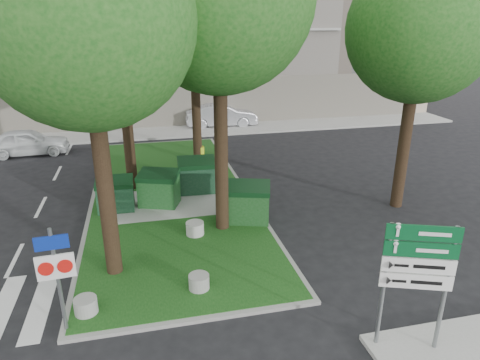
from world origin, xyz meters
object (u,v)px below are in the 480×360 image
object	(u,v)px
dumpster_d	(248,203)
tree_street_right	(424,14)
litter_bin	(200,154)
car_white	(27,142)
directional_sign	(418,268)
tree_median_mid	(119,15)
dumpster_b	(159,189)
bollard_right	(199,282)
car_silver	(221,115)
dumpster_a	(115,195)
dumpster_c	(197,176)
bollard_mid	(195,228)
traffic_sign_pole	(56,268)
bollard_left	(86,306)

from	to	relation	value
dumpster_d	tree_street_right	bearing A→B (deg)	19.16
litter_bin	car_white	world-z (taller)	car_white
directional_sign	car_white	bearing A→B (deg)	142.95
tree_median_mid	car_white	distance (m)	10.55
dumpster_b	litter_bin	world-z (taller)	dumpster_b
dumpster_d	bollard_right	size ratio (longest dim) A/B	3.15
directional_sign	car_silver	bearing A→B (deg)	110.17
bollard_right	tree_street_right	bearing A→B (deg)	25.22
dumpster_a	dumpster_d	size ratio (longest dim) A/B	0.79
dumpster_d	dumpster_a	bearing A→B (deg)	173.43
tree_median_mid	bollard_right	distance (m)	10.50
car_silver	directional_sign	bearing A→B (deg)	-177.91
dumpster_b	dumpster_a	bearing A→B (deg)	-157.08
dumpster_c	bollard_mid	bearing A→B (deg)	-95.96
traffic_sign_pole	dumpster_d	bearing A→B (deg)	35.55
dumpster_c	car_silver	size ratio (longest dim) A/B	0.33
bollard_right	tree_median_mid	bearing A→B (deg)	101.57
traffic_sign_pole	car_white	bearing A→B (deg)	100.34
tree_street_right	tree_median_mid	bearing A→B (deg)	158.20
dumpster_a	car_silver	xyz separation A→B (m)	(6.42, 12.68, 0.06)
bollard_mid	directional_sign	distance (m)	7.46
bollard_right	dumpster_b	bearing A→B (deg)	96.92
dumpster_c	bollard_left	bearing A→B (deg)	-114.17
tree_median_mid	tree_street_right	distance (m)	10.77
dumpster_c	directional_sign	distance (m)	10.55
litter_bin	directional_sign	xyz separation A→B (m)	(2.49, -14.03, 1.58)
litter_bin	tree_street_right	bearing A→B (deg)	-45.88
litter_bin	car_silver	xyz separation A→B (m)	(2.50, 7.47, 0.30)
bollard_mid	dumpster_a	bearing A→B (deg)	134.55
dumpster_a	dumpster_b	size ratio (longest dim) A/B	0.79
directional_sign	dumpster_d	bearing A→B (deg)	125.15
tree_median_mid	directional_sign	distance (m)	13.39
dumpster_c	car_silver	distance (m)	11.97
car_white	bollard_mid	bearing A→B (deg)	-149.19
tree_street_right	car_silver	size ratio (longest dim) A/B	2.12
dumpster_d	bollard_left	size ratio (longest dim) A/B	3.12
bollard_mid	car_silver	world-z (taller)	car_silver
bollard_mid	litter_bin	bearing A→B (deg)	80.50
tree_median_mid	dumpster_b	world-z (taller)	tree_median_mid
dumpster_d	bollard_right	xyz separation A→B (m)	(-2.29, -3.71, -0.47)
tree_street_right	traffic_sign_pole	distance (m)	13.60
dumpster_a	directional_sign	size ratio (longest dim) A/B	0.47
car_silver	traffic_sign_pole	bearing A→B (deg)	161.25
tree_street_right	dumpster_b	bearing A→B (deg)	168.51
dumpster_b	bollard_left	bearing A→B (deg)	-89.02
dumpster_b	litter_bin	distance (m)	5.63
litter_bin	traffic_sign_pole	distance (m)	12.79
tree_median_mid	car_white	world-z (taller)	tree_median_mid
dumpster_c	litter_bin	size ratio (longest dim) A/B	2.19
tree_median_mid	tree_street_right	bearing A→B (deg)	-21.80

